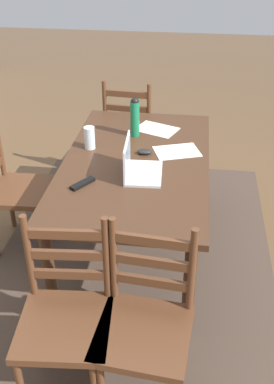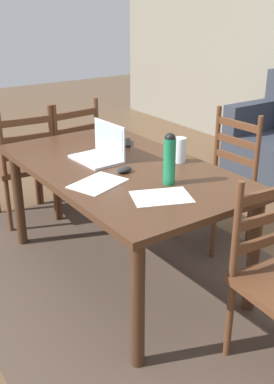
# 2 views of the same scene
# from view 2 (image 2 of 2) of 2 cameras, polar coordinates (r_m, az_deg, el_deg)

# --- Properties ---
(ground_plane) EXTENTS (14.00, 14.00, 0.00)m
(ground_plane) POSITION_cam_2_polar(r_m,az_deg,el_deg) (3.12, -1.84, -9.77)
(ground_plane) COLOR brown
(area_rug) EXTENTS (2.64, 1.95, 0.01)m
(area_rug) POSITION_cam_2_polar(r_m,az_deg,el_deg) (3.12, -1.84, -9.72)
(area_rug) COLOR #47382D
(area_rug) RESTS_ON ground
(dining_table) EXTENTS (1.65, 0.95, 0.75)m
(dining_table) POSITION_cam_2_polar(r_m,az_deg,el_deg) (2.82, -2.01, 1.58)
(dining_table) COLOR #422819
(dining_table) RESTS_ON ground
(chair_far_head) EXTENTS (0.46, 0.46, 0.95)m
(chair_far_head) POSITION_cam_2_polar(r_m,az_deg,el_deg) (3.39, 10.11, 1.44)
(chair_far_head) COLOR #56331E
(chair_far_head) RESTS_ON ground
(chair_left_near) EXTENTS (0.48, 0.48, 0.95)m
(chair_left_near) POSITION_cam_2_polar(r_m,az_deg,el_deg) (3.75, -13.82, 3.23)
(chair_left_near) COLOR #56331E
(chair_left_near) RESTS_ON ground
(chair_left_far) EXTENTS (0.48, 0.48, 0.95)m
(chair_left_far) POSITION_cam_2_polar(r_m,az_deg,el_deg) (3.89, -8.54, 4.39)
(chair_left_far) COLOR #56331E
(chair_left_far) RESTS_ON ground
(laptop) EXTENTS (0.33, 0.24, 0.23)m
(laptop) POSITION_cam_2_polar(r_m,az_deg,el_deg) (2.89, -4.36, 5.17)
(laptop) COLOR silver
(laptop) RESTS_ON dining_table
(water_bottle) EXTENTS (0.07, 0.07, 0.29)m
(water_bottle) POSITION_cam_2_polar(r_m,az_deg,el_deg) (2.47, 4.04, 4.22)
(water_bottle) COLOR #197247
(water_bottle) RESTS_ON dining_table
(drinking_glass) EXTENTS (0.07, 0.07, 0.15)m
(drinking_glass) POSITION_cam_2_polar(r_m,az_deg,el_deg) (2.84, 5.34, 5.19)
(drinking_glass) COLOR silver
(drinking_glass) RESTS_ON dining_table
(computer_mouse) EXTENTS (0.07, 0.11, 0.03)m
(computer_mouse) POSITION_cam_2_polar(r_m,az_deg,el_deg) (2.67, -1.57, 2.77)
(computer_mouse) COLOR black
(computer_mouse) RESTS_ON dining_table
(tv_remote) EXTENTS (0.17, 0.13, 0.02)m
(tv_remote) POSITION_cam_2_polar(r_m,az_deg,el_deg) (3.20, -1.22, 6.07)
(tv_remote) COLOR black
(tv_remote) RESTS_ON dining_table
(paper_stack_left) EXTENTS (0.31, 0.35, 0.00)m
(paper_stack_left) POSITION_cam_2_polar(r_m,az_deg,el_deg) (2.35, 3.03, -0.60)
(paper_stack_left) COLOR white
(paper_stack_left) RESTS_ON dining_table
(paper_stack_right) EXTENTS (0.30, 0.35, 0.00)m
(paper_stack_right) POSITION_cam_2_polar(r_m,az_deg,el_deg) (2.53, -4.87, 1.08)
(paper_stack_right) COLOR white
(paper_stack_right) RESTS_ON dining_table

